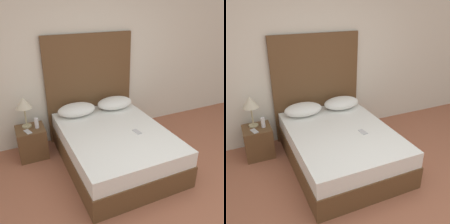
# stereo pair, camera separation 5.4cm
# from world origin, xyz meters

# --- Properties ---
(ground_plane) EXTENTS (16.00, 16.00, 0.00)m
(ground_plane) POSITION_xyz_m (0.00, 0.00, 0.00)
(ground_plane) COLOR #9E5B42
(wall_back) EXTENTS (10.00, 0.06, 2.70)m
(wall_back) POSITION_xyz_m (0.00, 2.29, 1.35)
(wall_back) COLOR silver
(wall_back) RESTS_ON ground_plane
(bed) EXTENTS (1.43, 1.91, 0.54)m
(bed) POSITION_xyz_m (-0.11, 1.24, 0.27)
(bed) COLOR brown
(bed) RESTS_ON ground_plane
(headboard) EXTENTS (1.50, 0.05, 1.77)m
(headboard) POSITION_xyz_m (-0.11, 2.22, 0.89)
(headboard) COLOR brown
(headboard) RESTS_ON ground_plane
(pillow_left) EXTENTS (0.61, 0.39, 0.20)m
(pillow_left) POSITION_xyz_m (-0.45, 1.95, 0.64)
(pillow_left) COLOR white
(pillow_left) RESTS_ON bed
(pillow_right) EXTENTS (0.61, 0.39, 0.20)m
(pillow_right) POSITION_xyz_m (0.22, 1.95, 0.64)
(pillow_right) COLOR white
(pillow_right) RESTS_ON bed
(phone_on_bed) EXTENTS (0.09, 0.16, 0.01)m
(phone_on_bed) POSITION_xyz_m (0.15, 1.06, 0.54)
(phone_on_bed) COLOR #B7B7BC
(phone_on_bed) RESTS_ON bed
(nightstand) EXTENTS (0.42, 0.41, 0.48)m
(nightstand) POSITION_xyz_m (-1.20, 1.93, 0.24)
(nightstand) COLOR brown
(nightstand) RESTS_ON ground_plane
(table_lamp) EXTENTS (0.24, 0.24, 0.48)m
(table_lamp) POSITION_xyz_m (-1.23, 2.01, 0.86)
(table_lamp) COLOR tan
(table_lamp) RESTS_ON nightstand
(phone_on_nightstand) EXTENTS (0.11, 0.16, 0.01)m
(phone_on_nightstand) POSITION_xyz_m (-1.25, 1.82, 0.49)
(phone_on_nightstand) COLOR #B7B7BC
(phone_on_nightstand) RESTS_ON nightstand
(toiletry_bottle) EXTENTS (0.06, 0.06, 0.16)m
(toiletry_bottle) POSITION_xyz_m (-1.10, 1.90, 0.56)
(toiletry_bottle) COLOR silver
(toiletry_bottle) RESTS_ON nightstand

